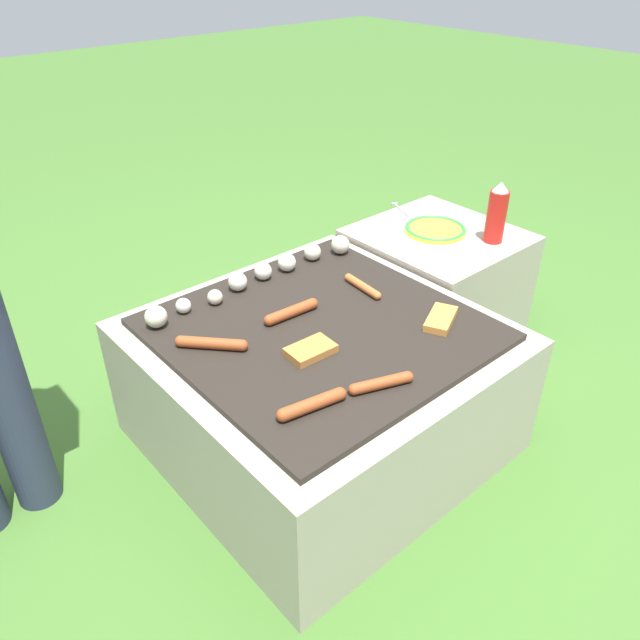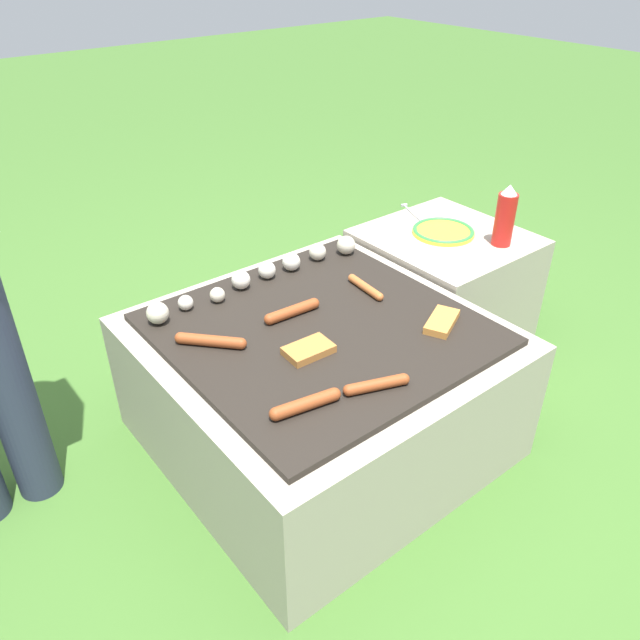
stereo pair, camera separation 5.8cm
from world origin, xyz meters
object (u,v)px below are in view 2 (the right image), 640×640
Objects in this scene: sausage_front_center at (306,404)px; condiment_bottle at (505,217)px; fork_utensil at (414,214)px; plate_colorful at (443,231)px.

sausage_front_center is 1.04m from condiment_bottle.
condiment_bottle is 0.36m from fork_utensil.
fork_utensil is (-0.05, 0.35, -0.09)m from condiment_bottle.
condiment_bottle is at bearing -63.66° from plate_colorful.
sausage_front_center is at bearing -165.79° from condiment_bottle.
sausage_front_center is 0.81× the size of fork_utensil.
plate_colorful is 1.02× the size of condiment_bottle.
sausage_front_center reaches higher than plate_colorful.
condiment_bottle is (0.09, -0.17, 0.09)m from plate_colorful.
plate_colorful is 1.01× the size of fork_utensil.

